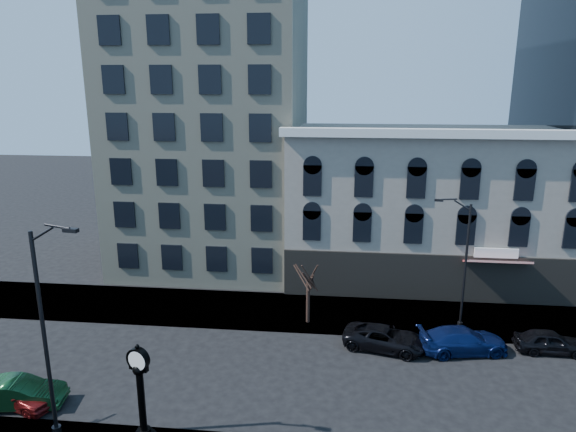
# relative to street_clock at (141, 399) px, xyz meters

# --- Properties ---
(ground) EXTENTS (160.00, 160.00, 0.00)m
(ground) POSITION_rel_street_clock_xyz_m (3.33, 6.00, -2.28)
(ground) COLOR black
(ground) RESTS_ON ground
(sidewalk_far) EXTENTS (160.00, 6.00, 0.12)m
(sidewalk_far) POSITION_rel_street_clock_xyz_m (3.33, 14.00, -2.22)
(sidewalk_far) COLOR gray
(sidewalk_far) RESTS_ON ground
(cream_tower) EXTENTS (15.90, 15.40, 42.50)m
(cream_tower) POSITION_rel_street_clock_xyz_m (-2.78, 24.88, 17.04)
(cream_tower) COLOR #BEB799
(cream_tower) RESTS_ON ground
(victorian_row) EXTENTS (22.60, 11.19, 12.50)m
(victorian_row) POSITION_rel_street_clock_xyz_m (15.34, 21.89, 3.72)
(victorian_row) COLOR gray
(victorian_row) RESTS_ON ground
(street_clock) EXTENTS (1.08, 1.08, 4.77)m
(street_clock) POSITION_rel_street_clock_xyz_m (0.00, 0.00, 0.00)
(street_clock) COLOR black
(street_clock) RESTS_ON sidewalk_near
(street_lamp_near) EXTENTS (2.63, 0.66, 10.17)m
(street_lamp_near) POSITION_rel_street_clock_xyz_m (-3.36, -0.10, 5.52)
(street_lamp_near) COLOR black
(street_lamp_near) RESTS_ON sidewalk_near
(street_lamp_far) EXTENTS (2.24, 0.59, 8.70)m
(street_lamp_far) POSITION_rel_street_clock_xyz_m (15.64, 12.76, 4.41)
(street_lamp_far) COLOR black
(street_lamp_far) RESTS_ON sidewalk_far
(bare_tree_far) EXTENTS (2.73, 2.73, 4.69)m
(bare_tree_far) POSITION_rel_street_clock_xyz_m (6.40, 12.45, 1.38)
(bare_tree_far) COLOR #322019
(bare_tree_far) RESTS_ON sidewalk_far
(car_near_a) EXTENTS (4.22, 2.62, 1.34)m
(car_near_a) POSITION_rel_street_clock_xyz_m (-7.19, 2.06, -1.61)
(car_near_a) COLOR maroon
(car_near_a) RESTS_ON ground
(car_near_b) EXTENTS (4.61, 2.21, 1.46)m
(car_near_b) POSITION_rel_street_clock_xyz_m (-7.18, 1.99, -1.55)
(car_near_b) COLOR #143F1E
(car_near_b) RESTS_ON ground
(car_far_a) EXTENTS (5.31, 3.35, 1.37)m
(car_far_a) POSITION_rel_street_clock_xyz_m (11.20, 9.61, -1.59)
(car_far_a) COLOR black
(car_far_a) RESTS_ON ground
(car_far_b) EXTENTS (5.52, 3.04, 1.51)m
(car_far_b) POSITION_rel_street_clock_xyz_m (15.77, 9.69, -1.52)
(car_far_b) COLOR #0C194C
(car_far_b) RESTS_ON ground
(car_far_c) EXTENTS (4.06, 1.71, 1.37)m
(car_far_c) POSITION_rel_street_clock_xyz_m (20.91, 10.22, -1.59)
(car_far_c) COLOR black
(car_far_c) RESTS_ON ground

